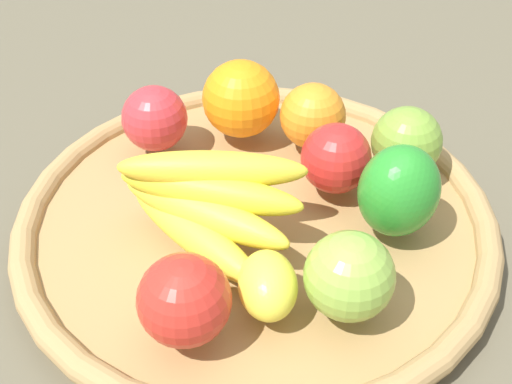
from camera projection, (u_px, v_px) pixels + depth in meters
The scene contains 12 objects.
ground_plane at pixel (256, 236), 0.67m from camera, with size 2.40×2.40×0.00m, color brown.
basket at pixel (256, 222), 0.66m from camera, with size 0.46×0.46×0.04m.
bell_pepper at pixel (399, 191), 0.60m from camera, with size 0.08×0.07×0.09m, color #298D29.
banana_bunch at pixel (205, 202), 0.60m from camera, with size 0.17×0.15×0.08m.
apple_4 at pixel (349, 276), 0.53m from camera, with size 0.07×0.07×0.07m, color #8AB443.
apple_2 at pixel (336, 158), 0.66m from camera, with size 0.07×0.07×0.07m, color red.
orange_0 at pixel (239, 99), 0.72m from camera, with size 0.08×0.08×0.08m, color orange.
apple_0 at pixel (184, 300), 0.52m from camera, with size 0.07×0.07×0.07m, color red.
orange_1 at pixel (313, 116), 0.71m from camera, with size 0.07×0.07×0.07m, color orange.
lemon_0 at pixel (268, 285), 0.54m from camera, with size 0.06×0.05×0.05m, color yellow.
apple_3 at pixel (407, 142), 0.67m from camera, with size 0.07×0.07×0.07m, color olive.
apple_1 at pixel (155, 118), 0.71m from camera, with size 0.07×0.07×0.07m, color red.
Camera 1 is at (0.06, 0.49, 0.47)m, focal length 47.96 mm.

